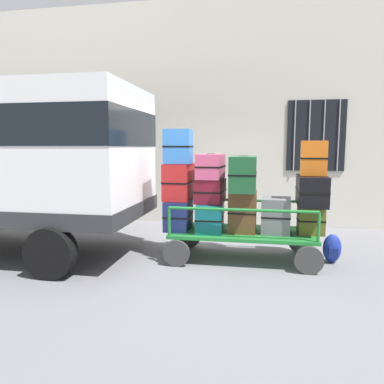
{
  "coord_description": "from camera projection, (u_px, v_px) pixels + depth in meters",
  "views": [
    {
      "loc": [
        1.01,
        -5.72,
        1.75
      ],
      "look_at": [
        -0.0,
        -0.16,
        1.05
      ],
      "focal_mm": 33.59,
      "sensor_mm": 36.0,
      "label": 1
    }
  ],
  "objects": [
    {
      "name": "ground_plane",
      "position": [
        194.0,
        253.0,
        5.98
      ],
      "size": [
        40.0,
        40.0,
        0.0
      ],
      "primitive_type": "plane",
      "color": "slate"
    },
    {
      "name": "building_wall",
      "position": [
        214.0,
        114.0,
        8.17
      ],
      "size": [
        12.0,
        0.38,
        5.0
      ],
      "color": "beige",
      "rests_on": "ground"
    },
    {
      "name": "luggage_cart",
      "position": [
        242.0,
        236.0,
        5.63
      ],
      "size": [
        2.28,
        1.14,
        0.45
      ],
      "color": "#1E722D",
      "rests_on": "ground"
    },
    {
      "name": "cart_railing",
      "position": [
        243.0,
        208.0,
        5.58
      ],
      "size": [
        2.16,
        1.0,
        0.44
      ],
      "color": "#1E722D",
      "rests_on": "luggage_cart"
    },
    {
      "name": "suitcase_left_bottom",
      "position": [
        178.0,
        215.0,
        5.76
      ],
      "size": [
        0.39,
        0.63,
        0.47
      ],
      "color": "navy",
      "rests_on": "luggage_cart"
    },
    {
      "name": "suitcase_left_middle",
      "position": [
        179.0,
        182.0,
        5.73
      ],
      "size": [
        0.44,
        0.63,
        0.58
      ],
      "color": "#B21E1E",
      "rests_on": "suitcase_left_bottom"
    },
    {
      "name": "suitcase_left_top",
      "position": [
        178.0,
        147.0,
        5.64
      ],
      "size": [
        0.44,
        0.52,
        0.54
      ],
      "color": "#3372C6",
      "rests_on": "suitcase_left_middle"
    },
    {
      "name": "suitcase_midleft_bottom",
      "position": [
        210.0,
        216.0,
        5.72
      ],
      "size": [
        0.44,
        0.88,
        0.44
      ],
      "color": "#0F5960",
      "rests_on": "luggage_cart"
    },
    {
      "name": "suitcase_midleft_middle",
      "position": [
        210.0,
        191.0,
        5.64
      ],
      "size": [
        0.46,
        0.58,
        0.38
      ],
      "color": "maroon",
      "rests_on": "suitcase_midleft_bottom"
    },
    {
      "name": "suitcase_midleft_top",
      "position": [
        211.0,
        166.0,
        5.62
      ],
      "size": [
        0.42,
        0.66,
        0.39
      ],
      "color": "#CC4C72",
      "rests_on": "suitcase_midleft_middle"
    },
    {
      "name": "suitcase_center_bottom",
      "position": [
        243.0,
        211.0,
        5.56
      ],
      "size": [
        0.44,
        0.46,
        0.64
      ],
      "color": "brown",
      "rests_on": "luggage_cart"
    },
    {
      "name": "suitcase_center_middle",
      "position": [
        243.0,
        173.0,
        5.5
      ],
      "size": [
        0.4,
        0.91,
        0.53
      ],
      "color": "#194C28",
      "rests_on": "suitcase_center_bottom"
    },
    {
      "name": "suitcase_midright_bottom",
      "position": [
        276.0,
        215.0,
        5.49
      ],
      "size": [
        0.47,
        0.54,
        0.54
      ],
      "color": "slate",
      "rests_on": "luggage_cart"
    },
    {
      "name": "suitcase_right_bottom",
      "position": [
        311.0,
        220.0,
        5.39
      ],
      "size": [
        0.4,
        0.29,
        0.44
      ],
      "color": "#4C5119",
      "rests_on": "luggage_cart"
    },
    {
      "name": "suitcase_right_middle",
      "position": [
        312.0,
        190.0,
        5.38
      ],
      "size": [
        0.46,
        0.85,
        0.45
      ],
      "color": "black",
      "rests_on": "suitcase_right_bottom"
    },
    {
      "name": "suitcase_right_top",
      "position": [
        314.0,
        158.0,
        5.27
      ],
      "size": [
        0.4,
        0.37,
        0.52
      ],
      "color": "orange",
      "rests_on": "suitcase_right_middle"
    },
    {
      "name": "backpack",
      "position": [
        332.0,
        249.0,
        5.47
      ],
      "size": [
        0.27,
        0.22,
        0.44
      ],
      "color": "navy",
      "rests_on": "ground"
    }
  ]
}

